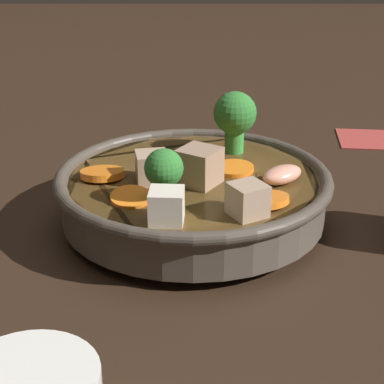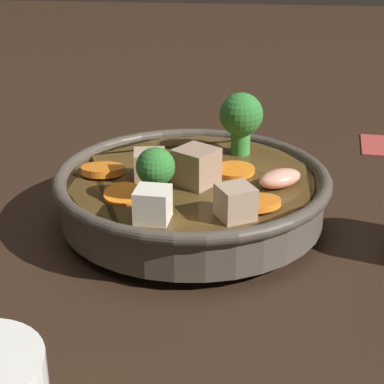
# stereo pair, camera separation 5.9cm
# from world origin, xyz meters

# --- Properties ---
(ground_plane) EXTENTS (3.00, 3.00, 0.00)m
(ground_plane) POSITION_xyz_m (0.00, 0.00, 0.00)
(ground_plane) COLOR black
(stirfry_bowl) EXTENTS (0.25, 0.25, 0.11)m
(stirfry_bowl) POSITION_xyz_m (-0.00, 0.00, 0.04)
(stirfry_bowl) COLOR #51473D
(stirfry_bowl) RESTS_ON ground_plane
(napkin) EXTENTS (0.12, 0.09, 0.00)m
(napkin) POSITION_xyz_m (-0.24, -0.24, 0.00)
(napkin) COLOR #A33833
(napkin) RESTS_ON ground_plane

